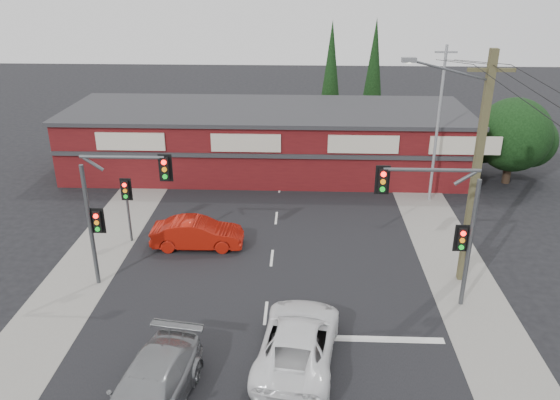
{
  "coord_description": "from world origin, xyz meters",
  "views": [
    {
      "loc": [
        1.32,
        -18.29,
        12.81
      ],
      "look_at": [
        0.45,
        3.0,
        3.68
      ],
      "focal_mm": 35.0,
      "sensor_mm": 36.0,
      "label": 1
    }
  ],
  "objects_px": {
    "white_suv": "(298,341)",
    "silver_suv": "(149,391)",
    "utility_pole": "(474,164)",
    "red_sedan": "(197,233)",
    "shop_building": "(267,139)"
  },
  "relations": [
    {
      "from": "white_suv",
      "to": "silver_suv",
      "type": "xyz_separation_m",
      "value": [
        -4.56,
        -2.65,
        0.01
      ]
    },
    {
      "from": "silver_suv",
      "to": "white_suv",
      "type": "bearing_deg",
      "value": 38.89
    },
    {
      "from": "utility_pole",
      "to": "silver_suv",
      "type": "bearing_deg",
      "value": -144.29
    },
    {
      "from": "white_suv",
      "to": "red_sedan",
      "type": "distance_m",
      "value": 9.66
    },
    {
      "from": "silver_suv",
      "to": "red_sedan",
      "type": "height_order",
      "value": "silver_suv"
    },
    {
      "from": "red_sedan",
      "to": "utility_pole",
      "type": "relative_size",
      "value": 0.45
    },
    {
      "from": "red_sedan",
      "to": "silver_suv",
      "type": "bearing_deg",
      "value": -178.95
    },
    {
      "from": "silver_suv",
      "to": "utility_pole",
      "type": "xyz_separation_m",
      "value": [
        11.61,
        8.34,
        4.61
      ]
    },
    {
      "from": "white_suv",
      "to": "silver_suv",
      "type": "bearing_deg",
      "value": 37.68
    },
    {
      "from": "white_suv",
      "to": "silver_suv",
      "type": "relative_size",
      "value": 1.03
    },
    {
      "from": "silver_suv",
      "to": "red_sedan",
      "type": "bearing_deg",
      "value": 101.24
    },
    {
      "from": "red_sedan",
      "to": "utility_pole",
      "type": "xyz_separation_m",
      "value": [
        12.08,
        -2.54,
        4.66
      ]
    },
    {
      "from": "silver_suv",
      "to": "utility_pole",
      "type": "bearing_deg",
      "value": 44.45
    },
    {
      "from": "red_sedan",
      "to": "shop_building",
      "type": "xyz_separation_m",
      "value": [
        2.73,
        11.46,
        1.4
      ]
    },
    {
      "from": "silver_suv",
      "to": "red_sedan",
      "type": "distance_m",
      "value": 10.9
    }
  ]
}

